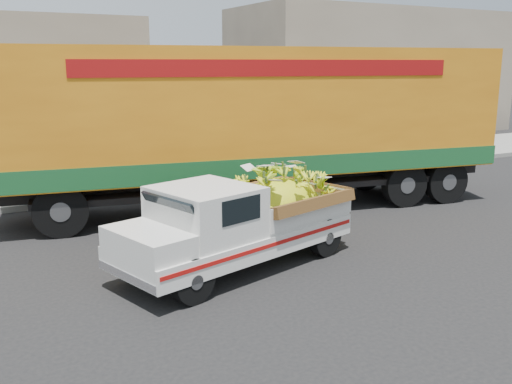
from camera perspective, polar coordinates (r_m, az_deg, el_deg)
ground at (r=10.74m, az=3.10°, el=-5.99°), size 100.00×100.00×0.00m
curb at (r=15.65m, az=-7.78°, el=0.19°), size 60.00×0.25×0.15m
sidewalk at (r=17.59m, az=-10.21°, el=1.48°), size 60.00×4.00×0.14m
building_right at (r=30.30m, az=11.50°, el=11.65°), size 14.00×6.00×6.00m
pickup_truck at (r=9.92m, az=-0.49°, el=-2.60°), size 4.61×2.71×1.53m
semi_trailer at (r=13.57m, az=0.12°, el=7.14°), size 12.08×4.52×3.80m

